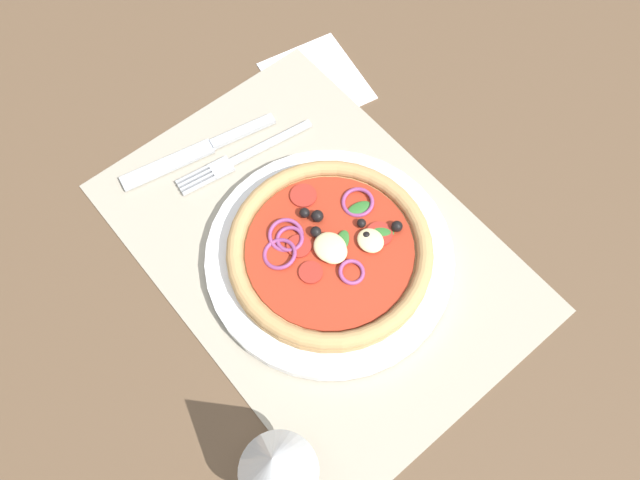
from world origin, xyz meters
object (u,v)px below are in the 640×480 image
at_px(pizza, 332,248).
at_px(fork, 239,159).
at_px(plate, 332,255).
at_px(wine_glass, 276,466).
at_px(napkin, 316,80).
at_px(knife, 198,151).

bearing_deg(pizza, fork, 0.89).
bearing_deg(plate, fork, 0.84).
height_order(pizza, fork, pizza).
xyz_separation_m(wine_glass, napkin, (0.35, -0.34, -0.10)).
xyz_separation_m(pizza, fork, (0.17, 0.00, -0.02)).
xyz_separation_m(fork, wine_glass, (-0.32, 0.18, 0.10)).
relative_size(plate, knife, 1.38).
bearing_deg(pizza, wine_glass, 128.27).
height_order(plate, wine_glass, wine_glass).
xyz_separation_m(plate, knife, (0.21, 0.03, -0.00)).
distance_m(knife, wine_glass, 0.40).
bearing_deg(knife, wine_glass, 78.02).
bearing_deg(fork, wine_glass, 67.98).
xyz_separation_m(pizza, wine_glass, (-0.15, 0.19, 0.07)).
distance_m(plate, wine_glass, 0.26).
bearing_deg(plate, napkin, -35.67).
relative_size(plate, wine_glass, 1.84).
bearing_deg(wine_glass, pizza, -51.73).
height_order(wine_glass, napkin, wine_glass).
height_order(plate, fork, plate).
bearing_deg(knife, pizza, 110.43).
distance_m(pizza, wine_glass, 0.25).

